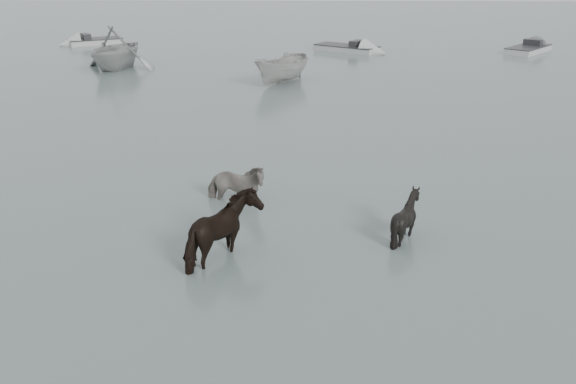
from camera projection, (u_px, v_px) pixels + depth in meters
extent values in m
plane|color=#52625F|center=(285.00, 246.00, 14.60)|extent=(140.00, 140.00, 0.00)
imported|color=black|center=(235.00, 177.00, 16.83)|extent=(1.83, 1.11, 1.44)
imported|color=black|center=(225.00, 223.00, 13.66)|extent=(1.61, 1.83, 1.72)
imported|color=black|center=(406.00, 211.00, 14.80)|extent=(1.53, 1.45, 1.35)
imported|color=#9FA19F|center=(116.00, 46.00, 35.20)|extent=(5.20, 5.65, 2.49)
imported|color=#A1A19D|center=(282.00, 68.00, 31.70)|extent=(3.36, 4.09, 1.51)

